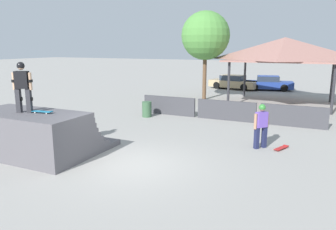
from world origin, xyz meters
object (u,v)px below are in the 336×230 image
skateboard_on_deck (43,112)px  trash_bin (147,109)px  skater_on_deck (22,84)px  tree_far_back (205,36)px  bystander_walking (261,122)px  parked_car_tan (234,82)px  parked_car_blue (269,83)px  skateboard_on_ground (282,148)px

skateboard_on_deck → trash_bin: bearing=82.2°
skater_on_deck → tree_far_back: bearing=61.8°
bystander_walking → parked_car_tan: bystander_walking is taller
bystander_walking → parked_car_blue: bearing=-132.1°
parked_car_tan → trash_bin: bearing=-84.8°
parked_car_blue → parked_car_tan: bearing=178.6°
skater_on_deck → parked_car_blue: bearing=55.0°
parked_car_tan → skateboard_on_ground: bearing=-59.3°
trash_bin → parked_car_blue: 15.13m
skateboard_on_deck → trash_bin: 7.53m
tree_far_back → skateboard_on_deck: bearing=-93.5°
skateboard_on_deck → skater_on_deck: bearing=-172.5°
skateboard_on_deck → tree_far_back: size_ratio=0.13×
bystander_walking → skateboard_on_ground: 1.25m
bystander_walking → skateboard_on_ground: size_ratio=2.10×
skateboard_on_ground → trash_bin: bearing=91.1°
skater_on_deck → trash_bin: (0.64, 7.61, -2.17)m
bystander_walking → parked_car_blue: size_ratio=0.40×
tree_far_back → parked_car_blue: tree_far_back is taller
bystander_walking → trash_bin: bystander_walking is taller
bystander_walking → tree_far_back: (-5.81, 10.20, 3.56)m
skater_on_deck → bystander_walking: size_ratio=1.01×
skater_on_deck → tree_far_back: 14.90m
skater_on_deck → parked_car_tan: 21.77m
skateboard_on_deck → skateboard_on_ground: size_ratio=0.97×
trash_bin → parked_car_tan: size_ratio=0.19×
skateboard_on_deck → parked_car_blue: bearing=70.8°
skater_on_deck → skateboard_on_deck: skater_on_deck is taller
skateboard_on_ground → parked_car_tan: 17.99m
bystander_walking → skateboard_on_ground: bystander_walking is taller
skateboard_on_deck → parked_car_tan: skateboard_on_deck is taller
skateboard_on_ground → tree_far_back: size_ratio=0.13×
skater_on_deck → bystander_walking: bearing=9.2°
skater_on_deck → parked_car_tan: size_ratio=0.38×
tree_far_back → parked_car_tan: 7.97m
skater_on_deck → parked_car_blue: 22.74m
tree_far_back → trash_bin: size_ratio=7.42×
parked_car_blue → skateboard_on_ground: bearing=-90.6°
skater_on_deck → trash_bin: bearing=63.0°
skateboard_on_ground → parked_car_tan: parked_car_tan is taller
parked_car_tan → tree_far_back: bearing=-82.9°
bystander_walking → tree_far_back: size_ratio=0.27×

